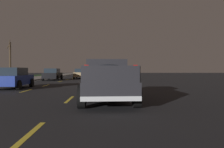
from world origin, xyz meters
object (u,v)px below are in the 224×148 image
Objects in this scene: sedan_blue at (13,78)px; bare_tree_far at (10,59)px; sedan_tan at (81,74)px; pickup_truck at (107,79)px; sedan_black at (53,74)px.

sedan_blue is 19.77m from bare_tree_far.
sedan_blue and sedan_tan have the same top height.
pickup_truck is 29.09m from bare_tree_far.
bare_tree_far reaches higher than pickup_truck.
pickup_truck is at bearing -161.51° from sedan_black.
sedan_black is at bearing -122.52° from bare_tree_far.
sedan_black and sedan_tan have the same top height.
bare_tree_far is (18.19, 7.43, 2.18)m from sedan_blue.
bare_tree_far reaches higher than sedan_black.
sedan_black and sedan_blue have the same top height.
pickup_truck is 9.85m from sedan_blue.
sedan_blue is 1.00× the size of sedan_tan.
sedan_black is 0.74× the size of bare_tree_far.
bare_tree_far reaches higher than sedan_tan.
sedan_black is (20.55, 6.87, -0.20)m from pickup_truck.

